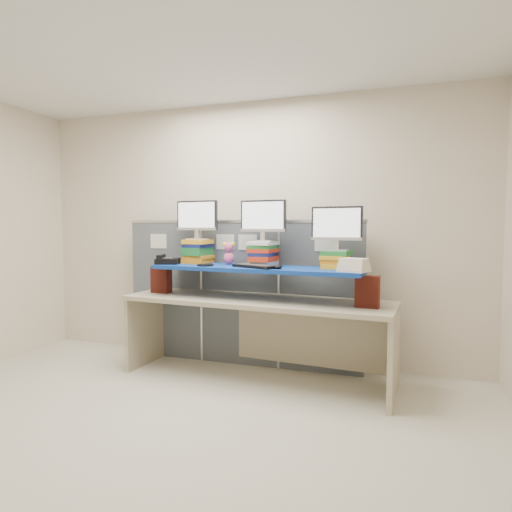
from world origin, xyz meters
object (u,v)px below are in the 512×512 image
(monitor_left, at_px, (197,217))
(monitor_center, at_px, (263,218))
(desk_phone, at_px, (167,260))
(desk, at_px, (256,315))
(blue_board, at_px, (256,268))
(keyboard, at_px, (254,266))
(monitor_right, at_px, (337,226))

(monitor_left, height_order, monitor_center, monitor_left)
(monitor_left, xyz_separation_m, desk_phone, (-0.25, -0.19, -0.44))
(desk, bearing_deg, desk_phone, -174.60)
(monitor_center, xyz_separation_m, desk_phone, (-0.98, -0.13, -0.42))
(blue_board, distance_m, monitor_center, 0.49)
(desk_phone, bearing_deg, desk, -16.31)
(blue_board, height_order, desk_phone, desk_phone)
(desk, distance_m, desk_phone, 1.07)
(desk, xyz_separation_m, monitor_center, (0.03, 0.12, 0.92))
(monitor_left, relative_size, desk_phone, 1.69)
(keyboard, height_order, desk_phone, desk_phone)
(monitor_center, height_order, keyboard, monitor_center)
(monitor_right, relative_size, desk_phone, 1.69)
(desk, relative_size, monitor_left, 5.69)
(blue_board, bearing_deg, monitor_left, 170.51)
(desk, distance_m, monitor_left, 1.18)
(blue_board, distance_m, monitor_left, 0.87)
(blue_board, height_order, keyboard, keyboard)
(desk_phone, bearing_deg, keyboard, -22.82)
(desk_phone, bearing_deg, blue_board, -16.31)
(blue_board, relative_size, monitor_right, 4.41)
(monitor_left, bearing_deg, desk, -9.49)
(blue_board, bearing_deg, monitor_center, 78.27)
(monitor_left, relative_size, keyboard, 1.01)
(blue_board, distance_m, keyboard, 0.12)
(desk, xyz_separation_m, keyboard, (0.02, -0.11, 0.47))
(desk, height_order, blue_board, blue_board)
(keyboard, xyz_separation_m, desk_phone, (-0.97, 0.10, 0.02))
(monitor_center, relative_size, monitor_right, 1.00)
(monitor_right, bearing_deg, monitor_center, -180.00)
(blue_board, relative_size, desk_phone, 7.46)
(desk_phone, bearing_deg, monitor_left, 19.84)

